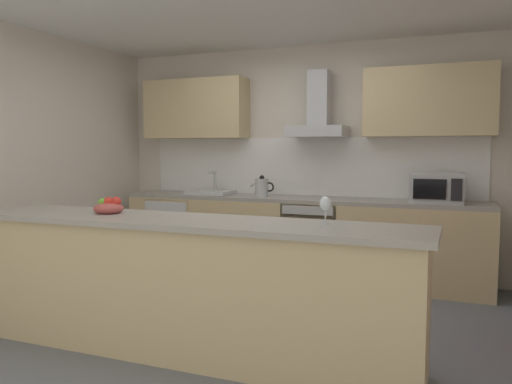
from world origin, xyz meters
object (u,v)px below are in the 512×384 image
wine_glass (325,205)px  fruit_bowl (109,207)px  oven (314,238)px  kettle (262,187)px  range_hood (319,116)px  sink (211,192)px  refrigerator (178,232)px  microwave (437,188)px

wine_glass → fruit_bowl: (-1.63, -0.05, -0.08)m
oven → fruit_bowl: 2.49m
kettle → oven: bearing=3.2°
wine_glass → range_hood: bearing=106.0°
sink → range_hood: size_ratio=0.69×
sink → fruit_bowl: bearing=-82.6°
oven → wine_glass: wine_glass is taller
fruit_bowl → refrigerator: bearing=108.2°
oven → kettle: size_ratio=2.77×
refrigerator → kettle: 1.25m
sink → kettle: bearing=-3.9°
oven → kettle: 0.81m
microwave → fruit_bowl: bearing=-135.1°
microwave → sink: bearing=179.1°
oven → range_hood: size_ratio=1.11×
refrigerator → microwave: size_ratio=1.70×
fruit_bowl → kettle: bearing=80.5°
microwave → fruit_bowl: size_ratio=2.27×
oven → microwave: (1.25, -0.03, 0.59)m
kettle → wine_glass: 2.49m
range_hood → fruit_bowl: 2.67m
microwave → kettle: (-1.84, -0.01, -0.04)m
microwave → kettle: bearing=-179.8°
microwave → refrigerator: bearing=179.5°
microwave → wine_glass: size_ratio=2.81×
range_hood → wine_glass: bearing=-74.0°
sink → wine_glass: sink is taller
refrigerator → sink: 0.67m
refrigerator → sink: bearing=1.8°
sink → fruit_bowl: (0.29, -2.24, 0.07)m
wine_glass → fruit_bowl: 1.63m
oven → range_hood: (0.00, 0.13, 1.33)m
microwave → sink: 2.51m
oven → fruit_bowl: (-0.97, -2.23, 0.54)m
oven → wine_glass: size_ratio=4.50×
oven → microwave: 1.38m
fruit_bowl → sink: bearing=97.4°
refrigerator → wine_glass: wine_glass is taller
microwave → wine_glass: bearing=-105.2°
wine_glass → fruit_bowl: size_ratio=0.81×
refrigerator → kettle: (1.10, -0.03, 0.58)m
refrigerator → wine_glass: bearing=-42.7°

